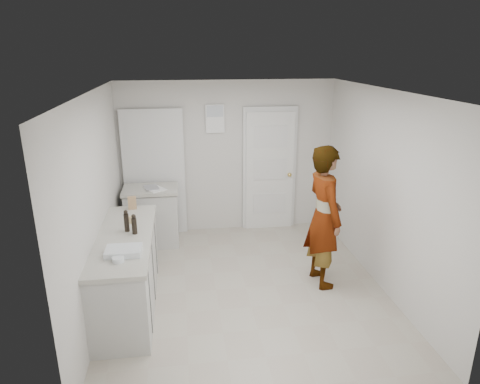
{
  "coord_description": "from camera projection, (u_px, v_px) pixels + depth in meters",
  "views": [
    {
      "loc": [
        -0.76,
        -4.82,
        2.95
      ],
      "look_at": [
        -0.02,
        0.4,
        1.18
      ],
      "focal_mm": 32.0,
      "sensor_mm": 36.0,
      "label": 1
    }
  ],
  "objects": [
    {
      "name": "baking_dish",
      "position": [
        124.0,
        251.0,
        4.44
      ],
      "size": [
        0.37,
        0.27,
        0.07
      ],
      "rotation": [
        0.0,
        0.0,
        -0.02
      ],
      "color": "silver",
      "rests_on": "main_counter"
    },
    {
      "name": "room_shell",
      "position": [
        218.0,
        172.0,
        7.05
      ],
      "size": [
        4.0,
        4.0,
        4.0
      ],
      "color": "silver",
      "rests_on": "ground"
    },
    {
      "name": "ground",
      "position": [
        246.0,
        288.0,
        5.56
      ],
      "size": [
        4.0,
        4.0,
        0.0
      ],
      "primitive_type": "plane",
      "color": "#ADA291",
      "rests_on": "ground"
    },
    {
      "name": "oil_cruet_a",
      "position": [
        134.0,
        224.0,
        4.9
      ],
      "size": [
        0.06,
        0.06,
        0.24
      ],
      "color": "black",
      "rests_on": "main_counter"
    },
    {
      "name": "main_counter",
      "position": [
        127.0,
        274.0,
        5.05
      ],
      "size": [
        0.64,
        1.96,
        0.93
      ],
      "color": "beige",
      "rests_on": "ground"
    },
    {
      "name": "egg_bowl",
      "position": [
        118.0,
        259.0,
        4.28
      ],
      "size": [
        0.12,
        0.12,
        0.05
      ],
      "color": "silver",
      "rests_on": "main_counter"
    },
    {
      "name": "side_counter",
      "position": [
        152.0,
        218.0,
        6.72
      ],
      "size": [
        0.84,
        0.61,
        0.93
      ],
      "color": "beige",
      "rests_on": "ground"
    },
    {
      "name": "papers",
      "position": [
        155.0,
        189.0,
        6.5
      ],
      "size": [
        0.37,
        0.39,
        0.01
      ],
      "primitive_type": "cube",
      "rotation": [
        0.0,
        0.0,
        0.58
      ],
      "color": "white",
      "rests_on": "side_counter"
    },
    {
      "name": "cake_mix_box",
      "position": [
        132.0,
        203.0,
        5.67
      ],
      "size": [
        0.11,
        0.07,
        0.17
      ],
      "primitive_type": "cube",
      "rotation": [
        0.0,
        0.0,
        0.17
      ],
      "color": "#A78253",
      "rests_on": "main_counter"
    },
    {
      "name": "spice_jar",
      "position": [
        131.0,
        220.0,
        5.22
      ],
      "size": [
        0.06,
        0.06,
        0.09
      ],
      "primitive_type": "cylinder",
      "color": "tan",
      "rests_on": "main_counter"
    },
    {
      "name": "person",
      "position": [
        324.0,
        217.0,
        5.43
      ],
      "size": [
        0.53,
        0.73,
        1.85
      ],
      "primitive_type": "imported",
      "rotation": [
        0.0,
        0.0,
        1.7
      ],
      "color": "silver",
      "rests_on": "ground"
    },
    {
      "name": "oil_cruet_b",
      "position": [
        126.0,
        221.0,
        4.96
      ],
      "size": [
        0.06,
        0.06,
        0.26
      ],
      "color": "black",
      "rests_on": "main_counter"
    }
  ]
}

